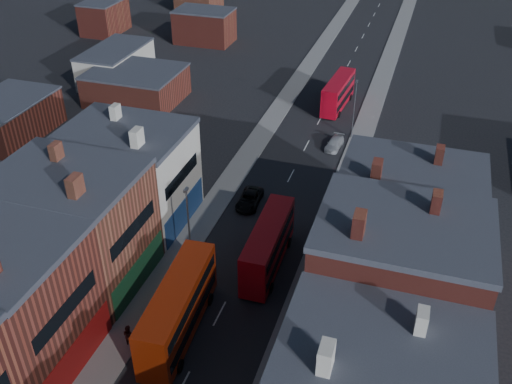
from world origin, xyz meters
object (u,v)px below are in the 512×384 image
Objects in this scene: bus_2 at (338,92)px; car_2 at (249,199)px; bus_1 at (268,245)px; bus_0 at (178,308)px; ped_1 at (128,335)px; car_3 at (334,143)px.

bus_2 is 2.12× the size of car_2.
bus_2 is at bearing 89.66° from bus_1.
bus_1 reaches higher than bus_2.
bus_1 is 10.75m from car_2.
bus_0 is at bearing -90.08° from bus_2.
bus_0 is 1.10× the size of bus_1.
car_2 is (-0.50, 19.71, -2.06)m from bus_0.
bus_2 is (3.82, 48.07, -0.35)m from bus_0.
bus_2 is at bearing -84.17° from ped_1.
ped_1 is at bearing -147.63° from bus_0.
bus_2 is at bearing 105.28° from car_3.
bus_1 is at bearing -87.37° from car_3.
bus_1 is 25.33m from car_3.
bus_2 reaches higher than car_3.
bus_1 is 5.52× the size of ped_1.
bus_0 is 1.14× the size of bus_2.
ped_1 is (-3.37, -2.47, -1.64)m from bus_0.
bus_2 is 28.74m from car_2.
ped_1 is at bearing -97.77° from car_3.
bus_0 reaches higher than car_2.
car_3 is at bearing 65.43° from car_2.
bus_1 is at bearing -64.83° from car_2.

